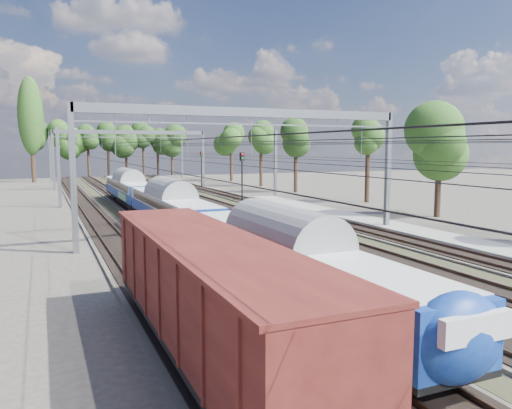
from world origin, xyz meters
name	(u,v)px	position (x,y,z in m)	size (l,w,h in m)	color
track_bed	(191,212)	(0.00, 45.00, 0.10)	(21.00, 130.00, 0.34)	#47423A
platform	(497,250)	(12.00, 20.00, 0.15)	(3.00, 70.00, 0.30)	gray
catenary	(174,147)	(0.33, 52.69, 6.40)	(25.65, 130.00, 9.00)	gray
tree_belt	(149,138)	(6.21, 95.53, 8.23)	(39.86, 98.29, 11.93)	black
poplar	(31,116)	(-14.50, 98.00, 11.89)	(4.40, 4.40, 19.04)	black
emu_train	(171,202)	(-4.50, 34.57, 2.32)	(2.69, 57.06, 3.94)	black
freight_boxcar	(207,292)	(-9.00, 11.89, 2.22)	(2.93, 14.13, 3.64)	black
worker	(135,184)	(-0.24, 74.46, 0.80)	(0.58, 0.38, 1.60)	black
signal_near	(242,178)	(2.54, 38.08, 3.76)	(0.42, 0.38, 5.94)	black
signal_far	(201,165)	(10.42, 75.42, 3.61)	(0.40, 0.37, 5.71)	black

